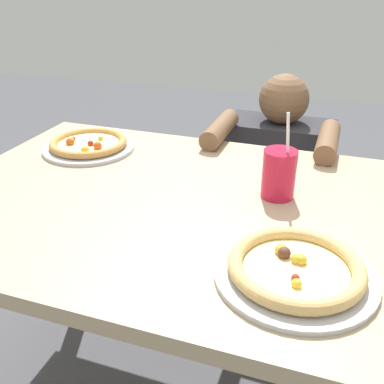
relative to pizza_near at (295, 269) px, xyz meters
The scene contains 5 objects.
dining_table 0.42m from the pizza_near, 143.87° to the left, with size 1.38×0.94×0.75m.
pizza_near is the anchor object (origin of this frame).
pizza_far 0.90m from the pizza_near, 147.81° to the left, with size 0.31×0.31×0.04m.
drink_cup_colored 0.36m from the pizza_near, 105.26° to the left, with size 0.09×0.09×0.24m.
diner_seated 1.03m from the pizza_near, 100.61° to the left, with size 0.45×0.54×0.95m.
Camera 1 is at (0.37, -0.99, 1.31)m, focal length 41.83 mm.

